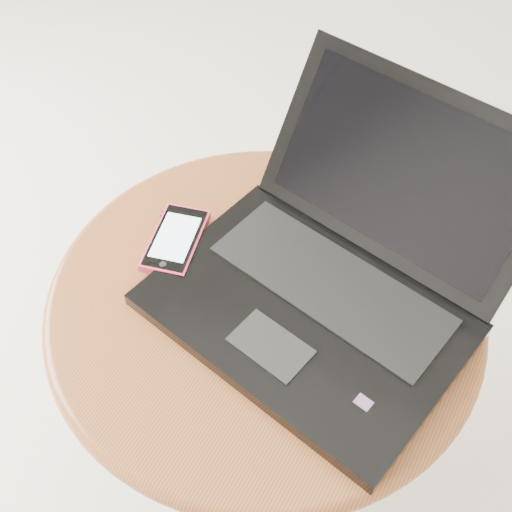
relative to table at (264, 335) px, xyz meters
The scene contains 4 objects.
table is the anchor object (origin of this frame).
laptop 0.17m from the table, 31.88° to the left, with size 0.45×0.46×0.23m.
phone_black 0.19m from the table, behind, with size 0.10×0.12×0.01m.
phone_pink 0.19m from the table, behind, with size 0.10×0.14×0.01m.
Camera 1 is at (0.19, -0.35, 1.17)m, focal length 45.21 mm.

